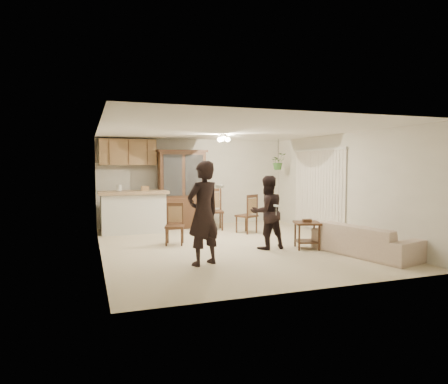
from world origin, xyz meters
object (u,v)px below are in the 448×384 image
object	(u,v)px
chair_bar	(175,233)
chair_hutch_left	(214,218)
chair_hutch_right	(247,222)
side_table	(307,235)
child	(267,217)
sofa	(365,237)
adult	(203,214)
china_hutch	(182,190)

from	to	relation	value
chair_bar	chair_hutch_left	bearing A→B (deg)	66.00
chair_hutch_right	side_table	bearing A→B (deg)	75.11
child	side_table	world-z (taller)	child
child	side_table	size ratio (longest dim) A/B	2.10
sofa	side_table	bearing A→B (deg)	25.06
child	chair_bar	bearing A→B (deg)	-36.63
child	chair_hutch_left	size ratio (longest dim) A/B	1.22
sofa	side_table	size ratio (longest dim) A/B	2.91
side_table	chair_bar	world-z (taller)	chair_bar
adult	china_hutch	world-z (taller)	china_hutch
china_hutch	chair_hutch_left	bearing A→B (deg)	-38.63
china_hutch	chair_hutch_right	xyz separation A→B (m)	(1.39, -1.34, -0.79)
sofa	chair_hutch_left	distance (m)	4.29
adult	chair_hutch_left	bearing A→B (deg)	-133.67
china_hutch	chair_hutch_left	size ratio (longest dim) A/B	1.96
child	chair_bar	xyz separation A→B (m)	(-1.74, 1.07, -0.42)
child	side_table	distance (m)	0.93
chair_bar	side_table	bearing A→B (deg)	-10.21
sofa	child	world-z (taller)	child
child	chair_hutch_left	xyz separation A→B (m)	(-0.30, 2.70, -0.36)
child	adult	bearing A→B (deg)	22.58
chair_hutch_right	chair_hutch_left	bearing A→B (deg)	-76.39
china_hutch	chair_hutch_right	world-z (taller)	china_hutch
sofa	chair_hutch_left	xyz separation A→B (m)	(-1.86, 3.86, -0.05)
child	side_table	xyz separation A→B (m)	(0.81, -0.25, -0.38)
chair_bar	chair_hutch_left	world-z (taller)	chair_hutch_left
chair_bar	chair_hutch_left	size ratio (longest dim) A/B	0.82
child	side_table	bearing A→B (deg)	157.86
china_hutch	adult	bearing A→B (deg)	-98.63
china_hutch	side_table	bearing A→B (deg)	-62.95
adult	child	bearing A→B (deg)	-175.75
side_table	chair_hutch_right	xyz separation A→B (m)	(-0.47, 2.20, -0.01)
china_hutch	child	bearing A→B (deg)	-72.94
sofa	side_table	xyz separation A→B (m)	(-0.75, 0.91, -0.07)
side_table	chair_hutch_left	xyz separation A→B (m)	(-1.11, 2.95, 0.02)
adult	side_table	xyz separation A→B (m)	(2.44, 0.60, -0.61)
sofa	adult	xyz separation A→B (m)	(-3.19, 0.31, 0.53)
adult	chair_hutch_left	distance (m)	3.83
china_hutch	chair_hutch_right	bearing A→B (deg)	-44.56
chair_bar	china_hutch	bearing A→B (deg)	90.16
sofa	adult	bearing A→B (deg)	69.82
child	chair_bar	size ratio (longest dim) A/B	1.48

